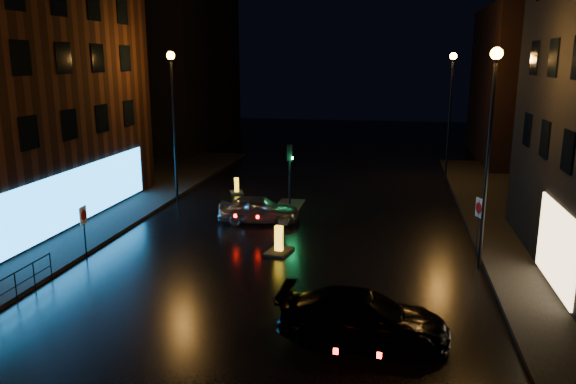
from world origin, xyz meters
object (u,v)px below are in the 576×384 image
at_px(dark_sedan, 363,317).
at_px(road_sign_left, 83,220).
at_px(traffic_signal, 290,197).
at_px(silver_hatchback, 259,209).
at_px(road_sign_right, 479,213).
at_px(bollard_far, 237,190).
at_px(bollard_near, 279,247).

height_order(dark_sedan, road_sign_left, road_sign_left).
bearing_deg(traffic_signal, silver_hatchback, -105.53).
bearing_deg(road_sign_right, bollard_far, -54.27).
xyz_separation_m(traffic_signal, road_sign_right, (9.10, -6.36, 1.31)).
height_order(silver_hatchback, bollard_far, silver_hatchback).
distance_m(bollard_far, road_sign_left, 12.61).
relative_size(silver_hatchback, dark_sedan, 0.81).
distance_m(dark_sedan, road_sign_left, 12.59).
bearing_deg(bollard_far, road_sign_right, -57.34).
relative_size(traffic_signal, road_sign_left, 1.59).
bearing_deg(bollard_near, dark_sedan, -49.31).
bearing_deg(silver_hatchback, road_sign_left, 129.95).
bearing_deg(bollard_near, silver_hatchback, 125.23).
relative_size(silver_hatchback, bollard_near, 2.65).
bearing_deg(road_sign_left, silver_hatchback, 43.74).
xyz_separation_m(silver_hatchback, bollard_near, (1.91, -4.29, -0.42)).
distance_m(traffic_signal, road_sign_left, 11.86).
height_order(dark_sedan, road_sign_right, road_sign_right).
xyz_separation_m(traffic_signal, bollard_far, (-3.75, 2.45, -0.29)).
height_order(dark_sedan, bollard_far, dark_sedan).
bearing_deg(road_sign_left, dark_sedan, -26.89).
bearing_deg(silver_hatchback, dark_sedan, -160.37).
relative_size(silver_hatchback, bollard_far, 3.07).
bearing_deg(silver_hatchback, traffic_signal, -23.30).
bearing_deg(dark_sedan, bollard_near, 31.31).
height_order(traffic_signal, silver_hatchback, traffic_signal).
distance_m(bollard_far, road_sign_right, 15.66).
distance_m(traffic_signal, bollard_far, 4.49).
bearing_deg(road_sign_right, silver_hatchback, -36.25).
relative_size(road_sign_left, road_sign_right, 0.90).
relative_size(dark_sedan, road_sign_left, 2.28).
height_order(bollard_near, road_sign_left, road_sign_left).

